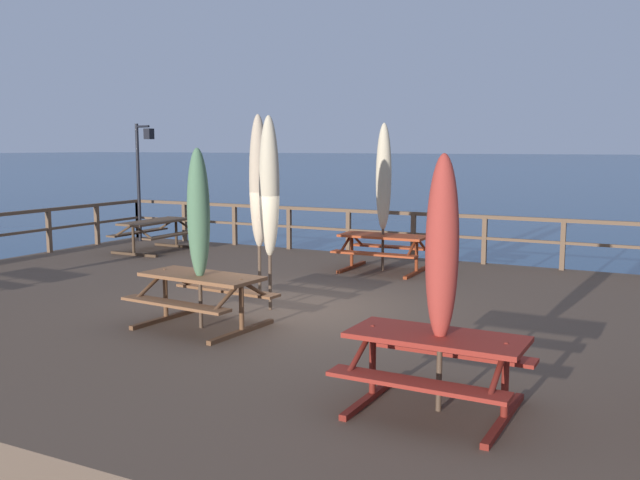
# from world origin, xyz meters

# --- Properties ---
(ground_plane) EXTENTS (600.00, 600.00, 0.00)m
(ground_plane) POSITION_xyz_m (0.00, 0.00, 0.00)
(ground_plane) COLOR navy
(wooden_deck) EXTENTS (16.87, 11.46, 0.67)m
(wooden_deck) POSITION_xyz_m (0.00, 0.00, 0.34)
(wooden_deck) COLOR brown
(wooden_deck) RESTS_ON ground
(railing_waterside_far) EXTENTS (16.67, 0.10, 1.09)m
(railing_waterside_far) POSITION_xyz_m (0.00, 5.58, 1.42)
(railing_waterside_far) COLOR brown
(railing_waterside_far) RESTS_ON wooden_deck
(picnic_table_mid_right) EXTENTS (1.83, 1.43, 0.78)m
(picnic_table_mid_right) POSITION_xyz_m (0.01, 3.74, 1.23)
(picnic_table_mid_right) COLOR #993819
(picnic_table_mid_right) RESTS_ON wooden_deck
(picnic_table_front_left) EXTENTS (1.91, 1.54, 0.78)m
(picnic_table_front_left) POSITION_xyz_m (-0.61, -1.68, 1.23)
(picnic_table_front_left) COLOR brown
(picnic_table_front_left) RESTS_ON wooden_deck
(picnic_table_back_right) EXTENTS (1.40, 1.96, 0.78)m
(picnic_table_back_right) POSITION_xyz_m (-6.10, 3.76, 1.23)
(picnic_table_back_right) COLOR brown
(picnic_table_back_right) RESTS_ON wooden_deck
(picnic_table_front_right) EXTENTS (1.74, 1.42, 0.78)m
(picnic_table_front_right) POSITION_xyz_m (3.39, -3.23, 1.23)
(picnic_table_front_right) COLOR maroon
(picnic_table_front_right) RESTS_ON wooden_deck
(patio_umbrella_tall_front) EXTENTS (0.32, 0.32, 3.07)m
(patio_umbrella_tall_front) POSITION_xyz_m (-0.03, 3.79, 2.63)
(patio_umbrella_tall_front) COLOR #4C3828
(patio_umbrella_tall_front) RESTS_ON wooden_deck
(patio_umbrella_tall_mid_left) EXTENTS (0.32, 0.32, 2.57)m
(patio_umbrella_tall_mid_left) POSITION_xyz_m (-0.59, -1.74, 2.31)
(patio_umbrella_tall_mid_left) COLOR #4C3828
(patio_umbrella_tall_mid_left) RESTS_ON wooden_deck
(patio_umbrella_tall_back_left) EXTENTS (0.32, 0.32, 3.13)m
(patio_umbrella_tall_back_left) POSITION_xyz_m (-0.91, 0.36, 2.66)
(patio_umbrella_tall_back_left) COLOR #4C3828
(patio_umbrella_tall_back_left) RESTS_ON wooden_deck
(patio_umbrella_tall_back_right) EXTENTS (0.32, 0.32, 2.53)m
(patio_umbrella_tall_back_right) POSITION_xyz_m (3.43, -3.24, 2.28)
(patio_umbrella_tall_back_right) COLOR #4C3828
(patio_umbrella_tall_back_right) RESTS_ON wooden_deck
(patio_umbrella_short_back) EXTENTS (0.32, 0.32, 3.07)m
(patio_umbrella_short_back) POSITION_xyz_m (-0.28, -0.32, 2.63)
(patio_umbrella_short_back) COLOR #4C3828
(patio_umbrella_short_back) RESTS_ON wooden_deck
(lamp_post_hooked) EXTENTS (0.68, 0.27, 3.20)m
(lamp_post_hooked) POSITION_xyz_m (-7.54, 4.98, 2.79)
(lamp_post_hooked) COLOR black
(lamp_post_hooked) RESTS_ON wooden_deck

